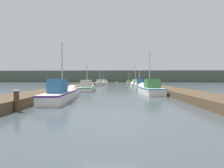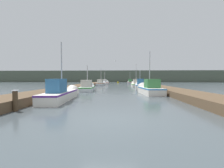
# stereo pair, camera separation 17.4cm
# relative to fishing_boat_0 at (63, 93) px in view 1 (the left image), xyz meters

# --- Properties ---
(ground_plane) EXTENTS (200.00, 200.00, 0.00)m
(ground_plane) POSITION_rel_fishing_boat_0_xyz_m (3.78, -5.25, -0.47)
(ground_plane) COLOR #424C51
(dock_left) EXTENTS (2.52, 40.00, 0.51)m
(dock_left) POSITION_rel_fishing_boat_0_xyz_m (-2.14, 10.75, -0.22)
(dock_left) COLOR brown
(dock_left) RESTS_ON ground_plane
(dock_right) EXTENTS (2.52, 40.00, 0.51)m
(dock_right) POSITION_rel_fishing_boat_0_xyz_m (9.69, 10.75, -0.22)
(dock_right) COLOR brown
(dock_right) RESTS_ON ground_plane
(distant_shore_ridge) EXTENTS (120.00, 16.00, 4.74)m
(distant_shore_ridge) POSITION_rel_fishing_boat_0_xyz_m (3.78, 57.65, 1.90)
(distant_shore_ridge) COLOR #4C5647
(distant_shore_ridge) RESTS_ON ground_plane
(fishing_boat_0) EXTENTS (1.69, 6.16, 4.50)m
(fishing_boat_0) POSITION_rel_fishing_boat_0_xyz_m (0.00, 0.00, 0.00)
(fishing_boat_0) COLOR silver
(fishing_boat_0) RESTS_ON ground_plane
(fishing_boat_1) EXTENTS (2.01, 5.06, 4.70)m
(fishing_boat_1) POSITION_rel_fishing_boat_0_xyz_m (7.23, 4.51, 0.01)
(fishing_boat_1) COLOR silver
(fishing_boat_1) RESTS_ON ground_plane
(fishing_boat_2) EXTENTS (2.03, 5.42, 3.73)m
(fishing_boat_2) POSITION_rel_fishing_boat_0_xyz_m (0.12, 8.35, -0.05)
(fishing_boat_2) COLOR silver
(fishing_boat_2) RESTS_ON ground_plane
(fishing_boat_3) EXTENTS (1.75, 5.15, 3.24)m
(fishing_boat_3) POSITION_rel_fishing_boat_0_xyz_m (7.44, 12.79, -0.02)
(fishing_boat_3) COLOR silver
(fishing_boat_3) RESTS_ON ground_plane
(fishing_boat_4) EXTENTS (1.80, 5.40, 4.80)m
(fishing_boat_4) POSITION_rel_fishing_boat_0_xyz_m (7.42, 17.97, -0.05)
(fishing_boat_4) COLOR silver
(fishing_boat_4) RESTS_ON ground_plane
(fishing_boat_5) EXTENTS (1.62, 6.45, 4.14)m
(fishing_boat_5) POSITION_rel_fishing_boat_0_xyz_m (0.19, 22.52, -0.04)
(fishing_boat_5) COLOR silver
(fishing_boat_5) RESTS_ON ground_plane
(fishing_boat_6) EXTENTS (2.07, 4.88, 3.76)m
(fishing_boat_6) POSITION_rel_fishing_boat_0_xyz_m (0.50, 27.79, -0.08)
(fishing_boat_6) COLOR silver
(fishing_boat_6) RESTS_ON ground_plane
(fishing_boat_7) EXTENTS (1.57, 4.81, 3.61)m
(fishing_boat_7) POSITION_rel_fishing_boat_0_xyz_m (7.27, 31.84, -0.05)
(fishing_boat_7) COLOR silver
(fishing_boat_7) RESTS_ON ground_plane
(mooring_piling_0) EXTENTS (0.23, 0.23, 1.33)m
(mooring_piling_0) POSITION_rel_fishing_boat_0_xyz_m (-0.90, 34.49, 0.20)
(mooring_piling_0) COLOR #473523
(mooring_piling_0) RESTS_ON ground_plane
(mooring_piling_1) EXTENTS (0.26, 0.26, 1.01)m
(mooring_piling_1) POSITION_rel_fishing_boat_0_xyz_m (-0.79, -3.94, 0.04)
(mooring_piling_1) COLOR #473523
(mooring_piling_1) RESTS_ON ground_plane
(mooring_piling_2) EXTENTS (0.34, 0.34, 1.43)m
(mooring_piling_2) POSITION_rel_fishing_boat_0_xyz_m (8.66, 30.17, 0.25)
(mooring_piling_2) COLOR #473523
(mooring_piling_2) RESTS_ON ground_plane
(mooring_piling_3) EXTENTS (0.31, 0.31, 1.09)m
(mooring_piling_3) POSITION_rel_fishing_boat_0_xyz_m (8.32, 19.22, 0.08)
(mooring_piling_3) COLOR #473523
(mooring_piling_3) RESTS_ON ground_plane
(channel_buoy) EXTENTS (0.61, 0.61, 1.11)m
(channel_buoy) POSITION_rel_fishing_boat_0_xyz_m (3.82, 39.17, -0.30)
(channel_buoy) COLOR gold
(channel_buoy) RESTS_ON ground_plane
(seagull_lead) EXTENTS (0.30, 0.56, 0.12)m
(seagull_lead) POSITION_rel_fishing_boat_0_xyz_m (3.55, 14.97, 4.14)
(seagull_lead) COLOR white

